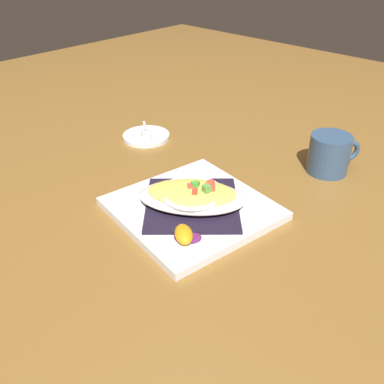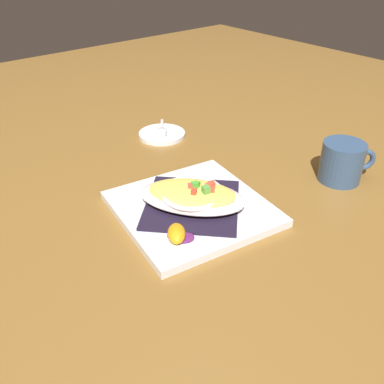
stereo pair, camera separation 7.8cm
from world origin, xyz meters
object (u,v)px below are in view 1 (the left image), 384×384
orange_garnish (185,235)px  creamer_cup_0 (147,136)px  creamer_saucer (146,136)px  spoon (146,132)px  square_plate (192,209)px  gratin_dish (192,195)px  coffee_mug (329,156)px

orange_garnish → creamer_cup_0: orange_garnish is taller
creamer_saucer → spoon: 0.01m
orange_garnish → square_plate: bearing=-53.7°
spoon → creamer_saucer: bearing=143.0°
square_plate → creamer_saucer: 0.35m
square_plate → gratin_dish: size_ratio=1.16×
creamer_cup_0 → spoon: bearing=-37.0°
square_plate → spoon: size_ratio=3.17×
orange_garnish → spoon: orange_garnish is taller
spoon → creamer_cup_0: creamer_cup_0 is taller
square_plate → creamer_cup_0: 0.33m
gratin_dish → creamer_cup_0: size_ratio=9.71×
gratin_dish → creamer_saucer: gratin_dish is taller
square_plate → gratin_dish: (-0.00, -0.00, 0.03)m
coffee_mug → orange_garnish: bearing=83.1°
orange_garnish → coffee_mug: (-0.05, -0.41, 0.01)m
coffee_mug → creamer_cup_0: size_ratio=4.69×
creamer_saucer → spoon: spoon is taller
gratin_dish → coffee_mug: 0.34m
creamer_saucer → coffee_mug: bearing=-159.1°
square_plate → orange_garnish: 0.11m
creamer_cup_0 → creamer_saucer: bearing=-37.0°
square_plate → creamer_cup_0: size_ratio=11.25×
coffee_mug → square_plate: bearing=71.1°
coffee_mug → spoon: bearing=20.5°
gratin_dish → spoon: gratin_dish is taller
coffee_mug → spoon: (0.43, 0.16, -0.02)m
spoon → square_plate: bearing=152.8°
spoon → gratin_dish: bearing=152.8°
gratin_dish → creamer_cup_0: (0.29, -0.15, -0.02)m
orange_garnish → spoon: bearing=-33.1°
orange_garnish → creamer_saucer: (0.38, -0.25, -0.02)m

